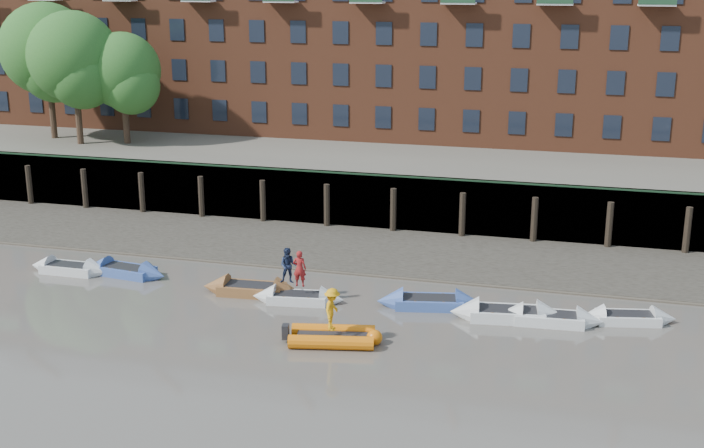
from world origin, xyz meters
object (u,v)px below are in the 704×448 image
(person_rib_crew, at_px, (332,309))
(rowboat_0, at_px, (70,268))
(rowboat_1, at_px, (126,271))
(rib_tender, at_px, (336,337))
(person_rower_a, at_px, (300,268))
(rowboat_6, at_px, (549,318))
(person_rower_b, at_px, (288,266))
(rowboat_3, at_px, (298,298))
(rowboat_4, at_px, (429,302))
(rowboat_7, at_px, (628,318))
(rowboat_5, at_px, (507,314))
(rowboat_2, at_px, (252,289))

(person_rib_crew, bearing_deg, rowboat_0, 71.25)
(rowboat_1, xyz_separation_m, rib_tender, (12.40, -5.32, 0.05))
(person_rower_a, distance_m, person_rib_crew, 4.84)
(rowboat_0, xyz_separation_m, rowboat_6, (23.59, -0.56, 0.01))
(rowboat_6, xyz_separation_m, rib_tender, (-8.27, -4.38, 0.05))
(rib_tender, relative_size, person_rower_a, 2.30)
(rib_tender, distance_m, person_rower_b, 5.60)
(rib_tender, height_order, person_rower_b, person_rower_b)
(rowboat_0, bearing_deg, person_rib_crew, -18.35)
(rowboat_3, bearing_deg, rowboat_4, 1.38)
(rowboat_7, bearing_deg, person_rower_b, 173.26)
(rowboat_6, relative_size, rowboat_7, 1.08)
(rowboat_0, height_order, rowboat_5, rowboat_5)
(person_rower_b, bearing_deg, rib_tender, -62.78)
(person_rower_a, bearing_deg, rowboat_6, 179.16)
(rowboat_2, relative_size, person_rower_a, 2.88)
(person_rower_a, height_order, person_rib_crew, person_rower_a)
(rib_tender, distance_m, person_rower_a, 5.03)
(rib_tender, bearing_deg, rowboat_0, 150.75)
(rowboat_4, distance_m, rib_tender, 5.73)
(rowboat_4, bearing_deg, rowboat_7, -8.07)
(rowboat_2, bearing_deg, person_rower_a, -14.83)
(rowboat_7, bearing_deg, rowboat_0, 169.66)
(rowboat_0, height_order, person_rower_a, person_rower_a)
(rowboat_6, relative_size, person_rower_b, 2.77)
(rowboat_2, bearing_deg, rowboat_5, -4.20)
(rowboat_3, height_order, rowboat_5, rowboat_5)
(rowboat_2, height_order, person_rower_a, person_rower_a)
(rowboat_1, distance_m, rowboat_4, 15.35)
(rowboat_6, height_order, person_rib_crew, person_rib_crew)
(rowboat_5, xyz_separation_m, rowboat_6, (1.78, 0.02, -0.02))
(person_rower_b, bearing_deg, rowboat_6, -11.41)
(rowboat_0, distance_m, rowboat_1, 2.95)
(rowboat_6, height_order, rib_tender, rowboat_6)
(rowboat_5, height_order, person_rower_a, person_rower_a)
(rowboat_0, relative_size, rowboat_6, 0.94)
(rowboat_6, bearing_deg, rowboat_5, 176.84)
(rowboat_7, distance_m, person_rower_a, 14.51)
(rowboat_1, relative_size, rowboat_2, 0.95)
(rowboat_0, distance_m, person_rower_a, 12.61)
(rowboat_2, height_order, rib_tender, rowboat_2)
(rowboat_0, relative_size, rib_tender, 1.12)
(rowboat_0, relative_size, person_rib_crew, 2.46)
(rowboat_0, height_order, rib_tender, rowboat_0)
(rib_tender, xyz_separation_m, person_rower_b, (-3.46, 4.18, 1.37))
(rowboat_1, relative_size, rowboat_4, 0.94)
(rowboat_4, height_order, rowboat_6, rowboat_4)
(rib_tender, bearing_deg, person_rower_b, 118.19)
(rowboat_2, distance_m, rowboat_3, 2.46)
(rowboat_4, height_order, rowboat_7, rowboat_4)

